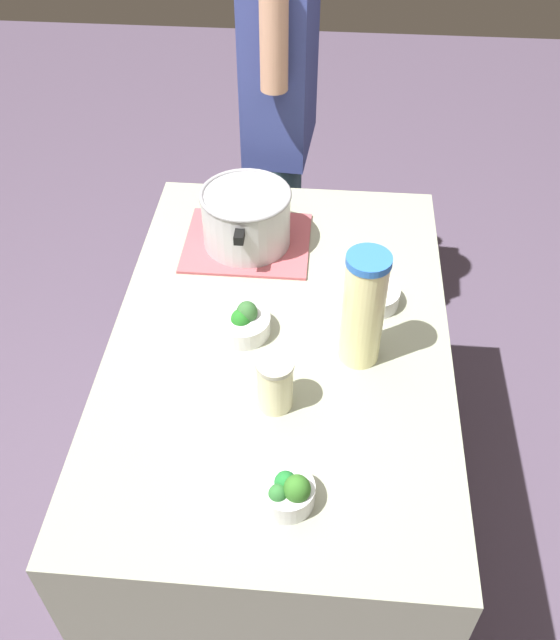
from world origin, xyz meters
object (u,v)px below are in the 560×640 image
object	(u,v)px
mason_jar	(275,384)
broccoli_bowl_center	(243,322)
broccoli_bowl_front	(288,491)
broccoli_bowl_back	(373,295)
lemonade_pitcher	(364,309)
person_cook	(280,126)
cooking_pot	(246,217)

from	to	relation	value
mason_jar	broccoli_bowl_center	distance (m)	0.23
broccoli_bowl_front	broccoli_bowl_center	world-z (taller)	broccoli_bowl_front
mason_jar	broccoli_bowl_back	world-z (taller)	mason_jar
lemonade_pitcher	mason_jar	distance (m)	0.25
broccoli_bowl_front	broccoli_bowl_center	bearing A→B (deg)	17.39
lemonade_pitcher	broccoli_bowl_center	bearing A→B (deg)	78.59
lemonade_pitcher	person_cook	world-z (taller)	person_cook
cooking_pot	person_cook	bearing A→B (deg)	-3.73
broccoli_bowl_front	person_cook	distance (m)	1.40
cooking_pot	broccoli_bowl_center	world-z (taller)	cooking_pot
cooking_pot	person_cook	world-z (taller)	person_cook
broccoli_bowl_center	person_cook	world-z (taller)	person_cook
broccoli_bowl_front	mason_jar	bearing A→B (deg)	10.93
lemonade_pitcher	broccoli_bowl_center	size ratio (longest dim) A/B	2.21
broccoli_bowl_center	person_cook	xyz separation A→B (m)	(0.94, -0.01, -0.01)
broccoli_bowl_center	mason_jar	bearing A→B (deg)	-155.91
broccoli_bowl_center	broccoli_bowl_front	bearing A→B (deg)	-162.61
lemonade_pitcher	broccoli_bowl_front	distance (m)	0.43
broccoli_bowl_front	person_cook	size ratio (longest dim) A/B	0.06
person_cook	mason_jar	bearing A→B (deg)	-175.76
cooking_pot	broccoli_bowl_back	distance (m)	0.40
mason_jar	broccoli_bowl_center	bearing A→B (deg)	24.09
cooking_pot	broccoli_bowl_front	world-z (taller)	cooking_pot
mason_jar	broccoli_bowl_front	xyz separation A→B (m)	(-0.24, -0.05, -0.03)
person_cook	cooking_pot	bearing A→B (deg)	176.27
mason_jar	person_cook	distance (m)	1.16
cooking_pot	lemonade_pitcher	bearing A→B (deg)	-142.17
lemonade_pitcher	broccoli_bowl_front	world-z (taller)	lemonade_pitcher
person_cook	broccoli_bowl_back	bearing A→B (deg)	-160.10
cooking_pot	broccoli_bowl_center	size ratio (longest dim) A/B	2.35
broccoli_bowl_back	broccoli_bowl_front	bearing A→B (deg)	163.73
mason_jar	broccoli_bowl_back	size ratio (longest dim) A/B	1.00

